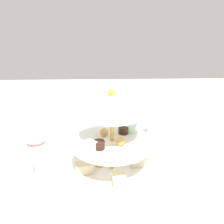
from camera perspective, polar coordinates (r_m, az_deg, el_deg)
The scene contains 7 objects.
ground_plane at distance 0.72m, azimuth 0.00°, elevation -13.85°, with size 2.40×2.40×0.00m, color white.
tiered_serving_stand at distance 0.68m, azimuth -0.05°, elevation -8.45°, with size 0.28×0.28×0.25m.
water_glass_tall_right at distance 0.88m, azimuth 10.66°, elevation -3.23°, with size 0.07×0.07×0.12m, color silver.
water_glass_short_left at distance 0.71m, azimuth -20.89°, elevation -12.47°, with size 0.06×0.06×0.07m, color silver.
teacup_with_saucer at distance 0.83m, azimuth -17.44°, elevation -8.09°, with size 0.09×0.09×0.05m.
butter_knife_left at distance 0.66m, azimuth 24.96°, elevation -20.04°, with size 0.17×0.01×0.00m, color silver.
butter_knife_right at distance 0.97m, azimuth -6.96°, elevation -4.37°, with size 0.17×0.01×0.00m, color silver.
Camera 1 is at (0.02, 0.60, 0.41)m, focal length 38.72 mm.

